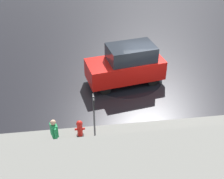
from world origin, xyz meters
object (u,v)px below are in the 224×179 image
at_px(fire_hydrant, 80,129).
at_px(pedestrian, 54,131).
at_px(moving_hatchback, 127,65).
at_px(sign_post, 94,114).

xyz_separation_m(fire_hydrant, pedestrian, (1.00, 0.32, 0.28)).
distance_m(moving_hatchback, fire_hydrant, 4.74).
bearing_deg(pedestrian, fire_hydrant, -162.24).
bearing_deg(sign_post, fire_hydrant, -46.38).
height_order(moving_hatchback, pedestrian, moving_hatchback).
xyz_separation_m(pedestrian, sign_post, (-1.58, 0.28, 0.90)).
bearing_deg(sign_post, moving_hatchback, -114.03).
distance_m(fire_hydrant, pedestrian, 1.09).
bearing_deg(fire_hydrant, sign_post, 133.62).
bearing_deg(moving_hatchback, sign_post, 65.97).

